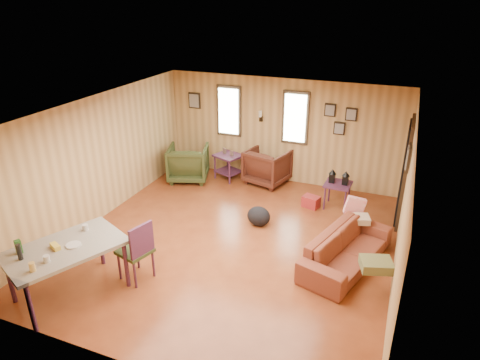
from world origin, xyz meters
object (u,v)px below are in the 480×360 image
(sofa, at_px, (347,244))
(end_table, at_px, (228,162))
(side_table, at_px, (338,182))
(dining_table, at_px, (64,252))
(recliner_brown, at_px, (268,165))
(recliner_green, at_px, (188,161))

(sofa, relative_size, end_table, 2.65)
(end_table, xyz_separation_m, side_table, (2.66, -0.53, 0.15))
(end_table, relative_size, dining_table, 0.40)
(end_table, distance_m, side_table, 2.72)
(recliner_brown, xyz_separation_m, dining_table, (-1.42, -4.91, 0.29))
(recliner_brown, bearing_deg, recliner_green, 29.80)
(recliner_brown, xyz_separation_m, side_table, (1.73, -0.65, 0.12))
(sofa, relative_size, dining_table, 1.06)
(end_table, bearing_deg, sofa, -38.66)
(recliner_brown, height_order, recliner_green, recliner_green)
(sofa, xyz_separation_m, recliner_green, (-4.03, 2.14, 0.07))
(side_table, bearing_deg, sofa, -75.77)
(sofa, xyz_separation_m, side_table, (-0.51, 2.01, 0.18))
(dining_table, bearing_deg, side_table, 78.24)
(side_table, bearing_deg, end_table, 168.71)
(recliner_brown, height_order, end_table, recliner_brown)
(sofa, height_order, recliner_brown, recliner_brown)
(sofa, xyz_separation_m, recliner_brown, (-2.24, 2.65, 0.07))
(recliner_green, xyz_separation_m, side_table, (3.52, -0.14, 0.11))
(dining_table, bearing_deg, recliner_green, 119.56)
(sofa, xyz_separation_m, dining_table, (-3.65, -2.26, 0.36))
(end_table, bearing_deg, recliner_brown, 7.01)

